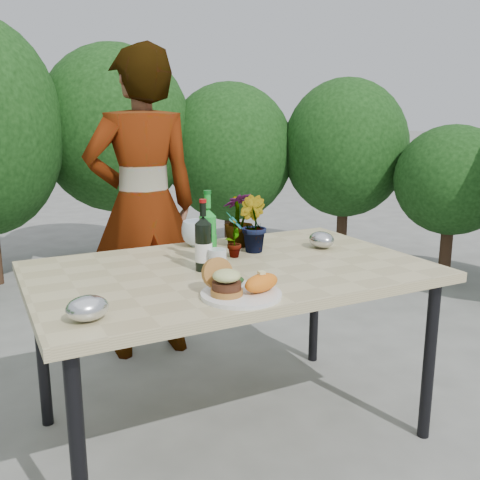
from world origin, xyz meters
name	(u,v)px	position (x,y,z in m)	size (l,w,h in m)	color
ground	(232,429)	(0.00, 0.00, 0.00)	(80.00, 80.00, 0.00)	slate
patio_table	(231,280)	(0.00, 0.00, 0.69)	(1.60, 1.00, 0.75)	tan
shrub_hedge	(107,155)	(-0.09, 1.70, 1.11)	(6.84, 5.05, 2.12)	#382316
dinner_plate	(241,295)	(-0.13, -0.35, 0.76)	(0.28, 0.28, 0.01)	white
burger_stack	(224,280)	(-0.19, -0.33, 0.81)	(0.11, 0.16, 0.11)	#B7722D
sweet_potato	(261,283)	(-0.07, -0.37, 0.80)	(0.15, 0.08, 0.06)	orange
grilled_veg	(234,281)	(-0.12, -0.26, 0.78)	(0.08, 0.05, 0.03)	olive
wine_bottle	(203,245)	(-0.12, 0.00, 0.86)	(0.07, 0.07, 0.29)	black
sparkling_water	(208,236)	(-0.05, 0.12, 0.86)	(0.07, 0.07, 0.31)	#1A9429
plastic_cup	(217,261)	(-0.08, -0.05, 0.80)	(0.07, 0.07, 0.10)	silver
seedling_left	(234,235)	(0.08, 0.13, 0.85)	(0.11, 0.07, 0.20)	#245D20
seedling_mid	(252,224)	(0.20, 0.19, 0.88)	(0.14, 0.11, 0.26)	#21501B
seedling_right	(239,220)	(0.20, 0.32, 0.88)	(0.14, 0.14, 0.26)	#265B1F
blue_bowl	(198,233)	(0.02, 0.41, 0.81)	(0.15, 0.15, 0.12)	silver
foil_packet_left	(87,308)	(-0.65, -0.34, 0.79)	(0.13, 0.11, 0.08)	silver
foil_packet_right	(321,240)	(0.52, 0.10, 0.79)	(0.13, 0.11, 0.08)	#B6B9BE
person	(143,206)	(-0.07, 0.97, 0.87)	(0.63, 0.41, 1.73)	#9F6E4F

